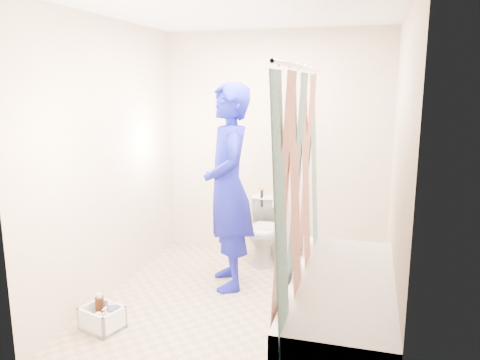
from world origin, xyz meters
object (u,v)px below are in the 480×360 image
(toilet, at_px, (266,230))
(plumber, at_px, (228,188))
(bathtub, at_px, (342,310))
(cleaning_caddy, at_px, (103,319))

(toilet, relative_size, plumber, 0.36)
(toilet, bearing_deg, bathtub, -64.46)
(toilet, height_order, cleaning_caddy, toilet)
(plumber, relative_size, cleaning_caddy, 5.30)
(bathtub, distance_m, cleaning_caddy, 1.79)
(bathtub, relative_size, plumber, 0.94)
(cleaning_caddy, bearing_deg, plumber, 74.20)
(cleaning_caddy, bearing_deg, bathtub, 26.39)
(bathtub, bearing_deg, plumber, 144.61)
(toilet, relative_size, cleaning_caddy, 1.88)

